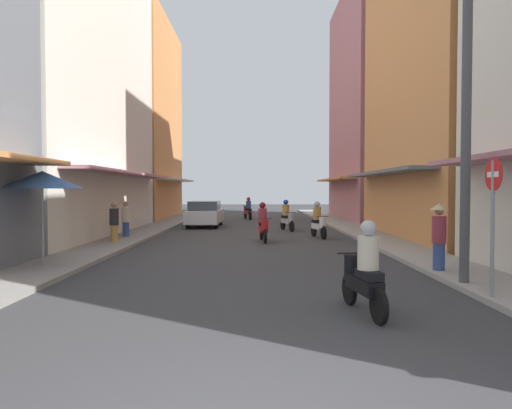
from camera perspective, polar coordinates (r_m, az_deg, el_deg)
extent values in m
plane|color=#38383A|center=(20.51, -0.39, -3.98)|extent=(92.04, 92.04, 0.00)
cube|color=gray|center=(21.19, -14.56, -3.69)|extent=(1.76, 49.84, 0.12)
cube|color=#9E9991|center=(21.11, 13.82, -3.70)|extent=(1.76, 49.84, 0.12)
cube|color=silver|center=(23.06, -24.17, 13.14)|extent=(6.00, 13.94, 13.33)
cube|color=#B7727F|center=(21.43, -15.45, 3.70)|extent=(1.10, 12.54, 0.12)
cube|color=#D88C4C|center=(34.94, -15.49, 9.99)|extent=(6.00, 10.45, 14.16)
cube|color=silver|center=(33.83, -9.70, 3.02)|extent=(1.10, 9.41, 0.12)
cube|color=#D88C4C|center=(22.64, 24.68, 19.39)|extent=(6.00, 10.97, 17.94)
cube|color=slate|center=(20.38, 15.45, 3.80)|extent=(1.10, 9.87, 0.12)
cube|color=#B7727F|center=(33.40, 15.82, 11.57)|extent=(6.00, 11.15, 15.55)
cube|color=#D88C4C|center=(32.15, 9.72, 3.08)|extent=(1.10, 10.04, 0.12)
cylinder|color=black|center=(32.97, -1.30, -1.30)|extent=(0.24, 0.56, 0.56)
cylinder|color=black|center=(31.77, -0.70, -1.42)|extent=(0.24, 0.56, 0.56)
cube|color=maroon|center=(32.31, -0.98, -0.98)|extent=(0.56, 1.04, 0.24)
cube|color=black|center=(32.11, -0.88, -0.64)|extent=(0.43, 0.62, 0.14)
cylinder|color=maroon|center=(32.83, -1.24, -0.58)|extent=(0.28, 0.28, 0.45)
cylinder|color=black|center=(32.82, -1.24, -0.15)|extent=(0.54, 0.19, 0.03)
cylinder|color=#334C8C|center=(32.14, -0.91, -0.01)|extent=(0.34, 0.34, 0.55)
sphere|color=red|center=(32.13, -0.91, 0.70)|extent=(0.26, 0.26, 0.26)
cylinder|color=black|center=(19.46, 8.39, -3.48)|extent=(0.19, 0.56, 0.56)
cylinder|color=black|center=(20.64, 7.18, -3.18)|extent=(0.19, 0.56, 0.56)
cube|color=silver|center=(20.08, 7.72, -2.69)|extent=(0.48, 1.04, 0.24)
cube|color=black|center=(20.25, 7.53, -2.08)|extent=(0.39, 0.61, 0.14)
cylinder|color=silver|center=(19.55, 8.27, -2.23)|extent=(0.28, 0.28, 0.45)
cylinder|color=black|center=(19.53, 8.27, -1.49)|extent=(0.54, 0.14, 0.03)
cylinder|color=#BF8C3F|center=(20.18, 7.59, -1.10)|extent=(0.34, 0.34, 0.55)
sphere|color=#B2B2B7|center=(20.17, 7.59, 0.03)|extent=(0.26, 0.26, 0.26)
cylinder|color=black|center=(17.87, 1.16, -3.94)|extent=(0.14, 0.57, 0.56)
cylinder|color=black|center=(19.10, 0.68, -3.56)|extent=(0.14, 0.57, 0.56)
cube|color=red|center=(18.52, 0.90, -3.05)|extent=(0.39, 1.02, 0.24)
cube|color=black|center=(18.70, 0.82, -2.39)|extent=(0.34, 0.59, 0.14)
cylinder|color=red|center=(17.96, 1.11, -2.56)|extent=(0.28, 0.28, 0.45)
cylinder|color=black|center=(17.94, 1.11, -1.77)|extent=(0.55, 0.09, 0.03)
cylinder|color=#99333F|center=(18.63, 0.84, -1.33)|extent=(0.34, 0.34, 0.55)
sphere|color=maroon|center=(18.61, 0.84, -0.10)|extent=(0.26, 0.26, 0.26)
cylinder|color=black|center=(22.83, 4.46, -2.69)|extent=(0.24, 0.56, 0.56)
cylinder|color=black|center=(23.99, 3.37, -2.47)|extent=(0.24, 0.56, 0.56)
cube|color=#B2B2B7|center=(23.44, 3.86, -2.03)|extent=(0.56, 1.04, 0.24)
cube|color=black|center=(23.61, 3.69, -1.52)|extent=(0.43, 0.62, 0.14)
cylinder|color=#B2B2B7|center=(22.91, 4.35, -1.62)|extent=(0.28, 0.28, 0.45)
cylinder|color=black|center=(22.90, 4.35, -1.00)|extent=(0.53, 0.19, 0.03)
cylinder|color=#BF8C3F|center=(23.55, 3.73, -0.68)|extent=(0.34, 0.34, 0.55)
sphere|color=#1E38B7|center=(23.54, 3.73, 0.30)|extent=(0.26, 0.26, 0.26)
cylinder|color=black|center=(8.60, 11.51, -10.22)|extent=(0.17, 0.57, 0.56)
cylinder|color=black|center=(7.48, 14.99, -12.08)|extent=(0.17, 0.57, 0.56)
cube|color=black|center=(7.95, 13.27, -9.62)|extent=(0.44, 1.03, 0.24)
cube|color=black|center=(7.73, 13.86, -8.44)|extent=(0.37, 0.60, 0.14)
cylinder|color=black|center=(8.41, 11.83, -7.59)|extent=(0.28, 0.28, 0.45)
cylinder|color=black|center=(8.38, 11.84, -5.90)|extent=(0.55, 0.12, 0.03)
cylinder|color=beige|center=(7.72, 13.73, -5.82)|extent=(0.34, 0.34, 0.55)
sphere|color=#B2B2B7|center=(7.68, 13.75, -2.86)|extent=(0.26, 0.26, 0.26)
cube|color=silver|center=(26.09, -6.29, -1.43)|extent=(1.84, 4.13, 0.70)
cube|color=#333D47|center=(25.92, -6.34, -0.24)|extent=(1.64, 2.13, 0.60)
cylinder|color=black|center=(27.45, -7.51, -1.86)|extent=(0.19, 0.64, 0.64)
cylinder|color=black|center=(27.27, -4.39, -1.88)|extent=(0.19, 0.64, 0.64)
cylinder|color=black|center=(24.99, -8.37, -2.23)|extent=(0.19, 0.64, 0.64)
cylinder|color=black|center=(24.78, -4.95, -2.25)|extent=(0.19, 0.64, 0.64)
cylinder|color=#334C8C|center=(20.04, -15.79, -3.14)|extent=(0.28, 0.28, 0.73)
cylinder|color=beige|center=(19.99, -15.80, -1.22)|extent=(0.34, 0.34, 0.62)
sphere|color=tan|center=(19.97, -15.82, 0.07)|extent=(0.22, 0.22, 0.22)
cylinder|color=#BF8C3F|center=(18.19, -17.11, -3.63)|extent=(0.28, 0.28, 0.74)
cylinder|color=#262628|center=(18.13, -17.13, -1.47)|extent=(0.34, 0.34, 0.63)
sphere|color=tan|center=(18.11, -17.14, -0.04)|extent=(0.22, 0.22, 0.22)
cylinder|color=#334C8C|center=(12.11, 21.71, -6.30)|extent=(0.28, 0.28, 0.77)
cylinder|color=#99333F|center=(12.03, 21.75, -2.93)|extent=(0.34, 0.34, 0.65)
sphere|color=tan|center=(12.00, 21.78, -0.70)|extent=(0.22, 0.22, 0.22)
cone|color=#D1B77A|center=(12.00, 21.78, -0.23)|extent=(0.44, 0.44, 0.16)
cylinder|color=#99999E|center=(13.19, -24.84, -2.17)|extent=(0.05, 0.05, 2.38)
cone|color=#335999|center=(13.16, -24.91, 2.80)|extent=(2.03, 2.03, 0.45)
cylinder|color=#4C4C4F|center=(10.74, 24.61, 10.41)|extent=(0.20, 0.20, 7.41)
cylinder|color=gray|center=(9.40, 27.25, -3.08)|extent=(0.07, 0.07, 2.60)
cylinder|color=red|center=(9.37, 27.34, 3.33)|extent=(0.02, 0.60, 0.60)
cube|color=white|center=(9.37, 27.34, 3.33)|extent=(0.03, 0.40, 0.10)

